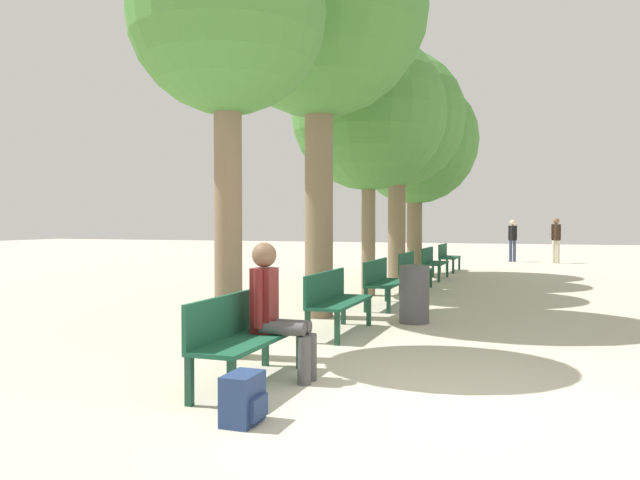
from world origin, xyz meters
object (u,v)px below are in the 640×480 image
object	(u,v)px
tree_row_4	(415,142)
person_seated	(276,307)
bench_row_4	(432,261)
tree_row_3	(397,120)
bench_row_0	(242,331)
pedestrian_mid	(556,237)
trash_bin	(414,294)
tree_row_1	(319,10)
bench_row_5	(447,255)
tree_row_2	(369,113)
bench_row_1	(334,297)
tree_row_0	(227,20)
backpack	(243,399)
bench_row_2	(383,279)
pedestrian_near	(513,238)
bench_row_3	(412,268)

from	to	relation	value
tree_row_4	person_seated	distance (m)	12.58
bench_row_4	tree_row_3	world-z (taller)	tree_row_3
bench_row_0	bench_row_4	xyz separation A→B (m)	(0.00, 11.32, 0.00)
bench_row_4	pedestrian_mid	xyz separation A→B (m)	(3.28, 7.99, 0.46)
bench_row_0	trash_bin	world-z (taller)	trash_bin
bench_row_4	tree_row_1	size ratio (longest dim) A/B	0.24
bench_row_0	person_seated	xyz separation A→B (m)	(0.23, 0.26, 0.20)
bench_row_5	bench_row_0	bearing A→B (deg)	-90.00
tree_row_2	bench_row_5	bearing A→B (deg)	84.29
bench_row_1	tree_row_0	size ratio (longest dim) A/B	0.33
tree_row_1	backpack	size ratio (longest dim) A/B	17.49
bench_row_5	tree_row_2	size ratio (longest dim) A/B	0.30
tree_row_4	tree_row_2	bearing A→B (deg)	-90.00
bench_row_0	tree_row_0	bearing A→B (deg)	123.30
bench_row_0	tree_row_0	world-z (taller)	tree_row_0
tree_row_0	tree_row_2	xyz separation A→B (m)	(0.00, 6.21, -0.02)
pedestrian_mid	person_seated	bearing A→B (deg)	-99.10
tree_row_2	tree_row_3	distance (m)	2.77
bench_row_0	bench_row_4	distance (m)	11.32
bench_row_2	pedestrian_near	distance (m)	14.15
tree_row_1	backpack	xyz separation A→B (m)	(1.21, -5.18, -4.70)
tree_row_3	pedestrian_mid	distance (m)	10.57
tree_row_3	tree_row_4	xyz separation A→B (m)	(-0.00, 2.39, -0.25)
bench_row_4	tree_row_0	size ratio (longest dim) A/B	0.33
bench_row_3	bench_row_4	bearing A→B (deg)	90.00
bench_row_1	bench_row_4	bearing A→B (deg)	90.00
tree_row_0	pedestrian_mid	bearing A→B (deg)	77.73
bench_row_3	tree_row_2	world-z (taller)	tree_row_2
trash_bin	bench_row_2	bearing A→B (deg)	118.76
tree_row_4	backpack	xyz separation A→B (m)	(1.21, -13.44, -3.62)
bench_row_0	pedestrian_near	bearing A→B (deg)	84.96
bench_row_5	tree_row_3	distance (m)	5.49
tree_row_1	trash_bin	distance (m)	4.71
bench_row_1	trash_bin	bearing A→B (deg)	55.08
tree_row_4	trash_bin	bearing A→B (deg)	-79.41
bench_row_5	trash_bin	distance (m)	10.11
bench_row_0	tree_row_1	world-z (taller)	tree_row_1
bench_row_2	tree_row_2	world-z (taller)	tree_row_2
bench_row_3	bench_row_5	xyz separation A→B (m)	(0.00, 5.66, 0.00)
bench_row_0	tree_row_4	xyz separation A→B (m)	(-0.69, 12.41, 3.31)
pedestrian_near	bench_row_3	bearing A→B (deg)	-98.81
bench_row_5	person_seated	distance (m)	13.89
pedestrian_near	trash_bin	bearing A→B (deg)	-93.18
bench_row_0	backpack	xyz separation A→B (m)	(0.52, -1.03, -0.31)
bench_row_5	tree_row_2	world-z (taller)	tree_row_2
bench_row_2	bench_row_3	bearing A→B (deg)	90.00
pedestrian_mid	bench_row_5	bearing A→B (deg)	-122.46
bench_row_4	pedestrian_near	size ratio (longest dim) A/B	1.01
bench_row_3	pedestrian_near	bearing A→B (deg)	81.19
tree_row_4	person_seated	bearing A→B (deg)	-85.66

